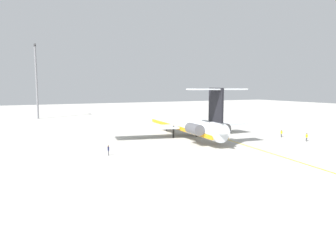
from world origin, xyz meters
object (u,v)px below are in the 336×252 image
Objects in this scene: ground_crew_portside at (307,136)px; light_mast at (36,79)px; main_jetliner at (185,124)px; ground_crew_near_tail at (108,149)px; ground_crew_near_nose at (282,133)px; safety_cone_nose at (215,123)px.

light_mast is at bearing 57.38° from ground_crew_portside.
ground_crew_near_tail is (-11.71, 21.81, -2.03)m from main_jetliner.
main_jetliner is 68.27m from light_mast.
light_mast is (61.87, 26.48, 11.44)m from main_jetliner.
ground_crew_near_tail is at bearing 120.78° from ground_crew_near_nose.
main_jetliner is 23.07× the size of ground_crew_near_nose.
main_jetliner is 26.61m from ground_crew_portside.
ground_crew_portside is 92.70m from light_mast.
ground_crew_near_nose is 86.89m from light_mast.
light_mast is at bearing -64.61° from ground_crew_near_tail.
light_mast is (78.83, 46.90, 13.45)m from ground_crew_portside.
safety_cone_nose is 0.02× the size of light_mast.
ground_crew_near_nose is (-10.38, -19.85, -2.05)m from main_jetliner.
ground_crew_portside is (-5.25, -42.22, 0.02)m from ground_crew_near_tail.
ground_crew_near_nose is 0.06× the size of light_mast.
safety_cone_nose is (35.41, -0.88, -0.85)m from ground_crew_portside.
safety_cone_nose is 66.12m from light_mast.
ground_crew_portside is at bearing -165.33° from ground_crew_near_tail.
ground_crew_near_tail is 42.55m from ground_crew_portside.
light_mast reaches higher than ground_crew_near_nose.
safety_cone_nose is at bearing -44.08° from main_jetliner.
ground_crew_near_tail is at bearing 109.54° from ground_crew_portside.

